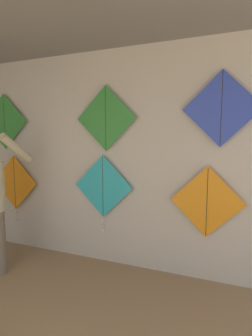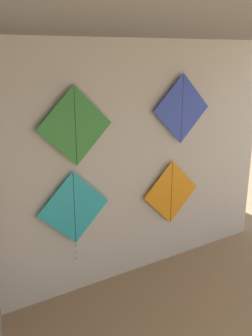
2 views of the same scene
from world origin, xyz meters
name	(u,v)px [view 2 (image 2 of 2)]	position (x,y,z in m)	size (l,w,h in m)	color
back_panel	(63,176)	(0.00, 4.11, 1.40)	(5.79, 0.06, 2.80)	beige
ceiling_slab	(212,17)	(0.00, 2.04, 2.82)	(5.79, 4.88, 0.04)	gray
kite_1	(74,210)	(0.07, 4.02, 1.03)	(0.83, 0.04, 1.04)	#28B2C6
kite_2	(171,192)	(1.39, 4.02, 0.97)	(0.83, 0.01, 0.83)	orange
kite_4	(75,126)	(0.12, 4.02, 1.94)	(0.83, 0.01, 0.83)	#338C38
kite_5	(182,109)	(1.50, 4.02, 2.01)	(0.83, 0.01, 0.83)	blue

